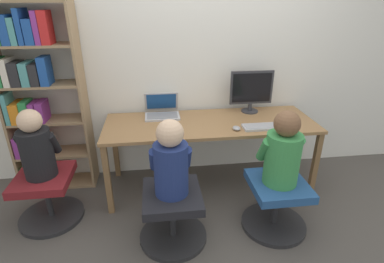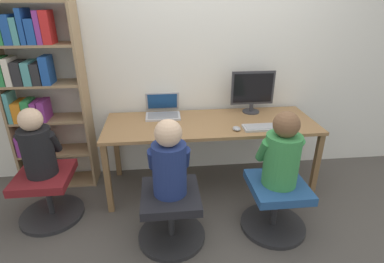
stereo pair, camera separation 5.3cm
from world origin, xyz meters
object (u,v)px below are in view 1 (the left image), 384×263
office_chair_right (173,214)px  person_at_monitor (283,152)px  office_chair_side (47,195)px  keyboard (266,127)px  office_chair_left (276,202)px  laptop (162,111)px  person_at_laptop (171,161)px  person_near_shelf (36,147)px  bookshelf (35,101)px  desktop_monitor (251,91)px

office_chair_right → person_at_monitor: person_at_monitor is taller
office_chair_right → office_chair_side: size_ratio=1.00×
keyboard → office_chair_left: bearing=-93.9°
laptop → office_chair_side: bearing=-151.5°
office_chair_right → person_at_laptop: bearing=90.0°
person_at_laptop → person_near_shelf: size_ratio=1.02×
person_near_shelf → bookshelf: bearing=105.0°
laptop → keyboard: laptop is taller
office_chair_right → desktop_monitor: bearing=46.8°
desktop_monitor → office_chair_right: desktop_monitor is taller
desktop_monitor → person_near_shelf: bearing=-164.1°
keyboard → person_at_laptop: (-0.90, -0.51, -0.01)m
desktop_monitor → office_chair_right: 1.47m
bookshelf → laptop: bearing=0.4°
office_chair_left → office_chair_side: 1.96m
office_chair_side → office_chair_left: bearing=-10.3°
keyboard → office_chair_left: (-0.03, -0.48, -0.49)m
bookshelf → office_chair_left: bearing=-23.5°
person_at_laptop → office_chair_side: 1.22m
person_near_shelf → office_chair_right: bearing=-20.0°
office_chair_right → office_chair_side: 1.13m
office_chair_left → person_at_monitor: (-0.00, 0.00, 0.47)m
office_chair_right → person_at_laptop: 0.47m
laptop → office_chair_right: laptop is taller
keyboard → person_at_laptop: size_ratio=0.70×
desktop_monitor → office_chair_left: desktop_monitor is taller
desktop_monitor → person_near_shelf: 2.04m
laptop → keyboard: (0.93, -0.43, -0.03)m
person_at_monitor → person_at_laptop: bearing=-177.8°
bookshelf → person_near_shelf: size_ratio=3.08×
person_at_laptop → office_chair_left: bearing=1.9°
laptop → bookshelf: size_ratio=0.19×
office_chair_left → bookshelf: bearing=156.5°
office_chair_right → person_at_monitor: (0.87, 0.04, 0.47)m
office_chair_left → person_near_shelf: (-1.93, 0.35, 0.46)m
keyboard → person_near_shelf: 1.97m
desktop_monitor → keyboard: bearing=-87.9°
person_at_laptop → bookshelf: 1.54m
bookshelf → person_near_shelf: (0.15, -0.55, -0.22)m
person_at_monitor → keyboard: bearing=86.1°
person_near_shelf → office_chair_left: bearing=-10.4°
laptop → office_chair_left: (0.90, -0.91, -0.52)m
office_chair_left → person_at_monitor: person_at_monitor is taller
desktop_monitor → office_chair_left: bearing=-91.0°
person_near_shelf → person_at_monitor: bearing=-10.3°
desktop_monitor → laptop: desktop_monitor is taller
keyboard → office_chair_right: bearing=-150.5°
laptop → office_chair_side: size_ratio=0.62×
person_at_monitor → bookshelf: bearing=156.6°
laptop → person_near_shelf: (-1.03, -0.56, -0.06)m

